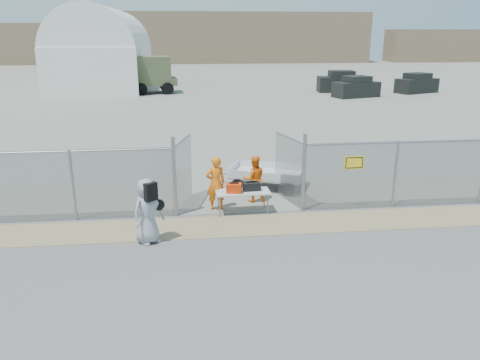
{
  "coord_description": "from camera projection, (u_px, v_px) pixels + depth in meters",
  "views": [
    {
      "loc": [
        -1.53,
        -11.66,
        5.45
      ],
      "look_at": [
        0.0,
        2.0,
        1.1
      ],
      "focal_mm": 35.0,
      "sensor_mm": 36.0,
      "label": 1
    }
  ],
  "objects": [
    {
      "name": "tarmac_inside",
      "position": [
        200.0,
        83.0,
        52.64
      ],
      "size": [
        160.0,
        80.0,
        0.01
      ],
      "primitive_type": "cube",
      "color": "gray",
      "rests_on": "ground"
    },
    {
      "name": "parked_vehicle_near",
      "position": [
        356.0,
        87.0,
        40.84
      ],
      "size": [
        4.32,
        2.89,
        1.8
      ],
      "primitive_type": null,
      "rotation": [
        0.0,
        0.0,
        0.3
      ],
      "color": "black",
      "rests_on": "ground"
    },
    {
      "name": "black_duffel",
      "position": [
        251.0,
        186.0,
        14.64
      ],
      "size": [
        0.56,
        0.36,
        0.26
      ],
      "primitive_type": "cube",
      "rotation": [
        0.0,
        0.0,
        0.09
      ],
      "color": "black",
      "rests_on": "folding_table"
    },
    {
      "name": "orange_bag",
      "position": [
        234.0,
        188.0,
        14.43
      ],
      "size": [
        0.51,
        0.39,
        0.29
      ],
      "primitive_type": "cube",
      "rotation": [
        0.0,
        0.0,
        -0.19
      ],
      "color": "red",
      "rests_on": "folding_table"
    },
    {
      "name": "utility_trailer",
      "position": [
        267.0,
        177.0,
        17.09
      ],
      "size": [
        3.81,
        2.92,
        0.82
      ],
      "primitive_type": null,
      "rotation": [
        0.0,
        0.0,
        -0.39
      ],
      "color": "silver",
      "rests_on": "ground"
    },
    {
      "name": "security_worker_left",
      "position": [
        216.0,
        183.0,
        14.83
      ],
      "size": [
        0.72,
        0.55,
        1.75
      ],
      "primitive_type": "imported",
      "rotation": [
        0.0,
        0.0,
        3.36
      ],
      "color": "orange",
      "rests_on": "ground"
    },
    {
      "name": "quonset_hangar",
      "position": [
        104.0,
        47.0,
        48.48
      ],
      "size": [
        9.0,
        18.0,
        8.0
      ],
      "primitive_type": null,
      "color": "white",
      "rests_on": "ground"
    },
    {
      "name": "chain_link_fence",
      "position": [
        240.0,
        180.0,
        14.41
      ],
      "size": [
        40.0,
        0.2,
        2.2
      ],
      "primitive_type": null,
      "color": "gray",
      "rests_on": "ground"
    },
    {
      "name": "parked_vehicle_far",
      "position": [
        417.0,
        83.0,
        43.81
      ],
      "size": [
        4.36,
        3.13,
        1.8
      ],
      "primitive_type": null,
      "rotation": [
        0.0,
        0.0,
        0.38
      ],
      "color": "black",
      "rests_on": "ground"
    },
    {
      "name": "distant_hills",
      "position": [
        221.0,
        38.0,
        85.93
      ],
      "size": [
        140.0,
        6.0,
        9.0
      ],
      "primitive_type": null,
      "color": "#7F684F",
      "rests_on": "ground"
    },
    {
      "name": "dirt_strip",
      "position": [
        244.0,
        225.0,
        13.79
      ],
      "size": [
        44.0,
        1.6,
        0.01
      ],
      "primitive_type": "cube",
      "color": "#95825A",
      "rests_on": "ground"
    },
    {
      "name": "military_truck",
      "position": [
        138.0,
        75.0,
        43.04
      ],
      "size": [
        7.29,
        3.44,
        3.35
      ],
      "primitive_type": null,
      "rotation": [
        0.0,
        0.0,
        0.12
      ],
      "color": "#525B38",
      "rests_on": "ground"
    },
    {
      "name": "ground",
      "position": [
        248.0,
        240.0,
        12.85
      ],
      "size": [
        160.0,
        160.0,
        0.0
      ],
      "primitive_type": "plane",
      "color": "#514F4F"
    },
    {
      "name": "folding_table",
      "position": [
        243.0,
        202.0,
        14.69
      ],
      "size": [
        1.71,
        0.76,
        0.72
      ],
      "primitive_type": null,
      "rotation": [
        0.0,
        0.0,
        0.04
      ],
      "color": "silver",
      "rests_on": "ground"
    },
    {
      "name": "security_worker_right",
      "position": [
        254.0,
        179.0,
        15.56
      ],
      "size": [
        0.79,
        0.63,
        1.57
      ],
      "primitive_type": "imported",
      "rotation": [
        0.0,
        0.0,
        3.19
      ],
      "color": "orange",
      "rests_on": "ground"
    },
    {
      "name": "parked_vehicle_mid",
      "position": [
        341.0,
        82.0,
        44.44
      ],
      "size": [
        4.5,
        2.37,
        1.96
      ],
      "primitive_type": null,
      "rotation": [
        0.0,
        0.0,
        -0.1
      ],
      "color": "black",
      "rests_on": "ground"
    },
    {
      "name": "visitor",
      "position": [
        148.0,
        211.0,
        12.45
      ],
      "size": [
        1.05,
        0.99,
        1.8
      ],
      "primitive_type": "imported",
      "rotation": [
        0.0,
        0.0,
        0.64
      ],
      "color": "#9798A1",
      "rests_on": "ground"
    }
  ]
}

